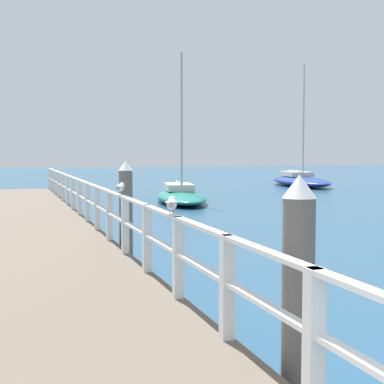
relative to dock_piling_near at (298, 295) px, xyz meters
The scene contains 8 objects.
pier_deck 10.48m from the dock_piling_near, 100.25° to the left, with size 3.12×27.20×0.48m, color brown.
pier_railing 10.29m from the dock_piling_near, 92.12° to the left, with size 0.12×25.72×1.00m.
dock_piling_near is the anchor object (origin of this frame).
dock_piling_far 7.27m from the dock_piling_near, 90.00° to the left, with size 0.29×0.29×2.08m.
seagull_foreground 2.66m from the dock_piling_near, 98.36° to the left, with size 0.24×0.47×0.21m.
seagull_background 5.96m from the dock_piling_near, 93.64° to the left, with size 0.25×0.46×0.21m.
boat_0 32.87m from the dock_piling_near, 60.89° to the left, with size 3.78×7.97×7.81m.
boat_2 20.38m from the dock_piling_near, 75.70° to the left, with size 3.17×6.48×6.52m.
Camera 1 is at (-0.50, -0.94, 2.27)m, focal length 53.11 mm.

